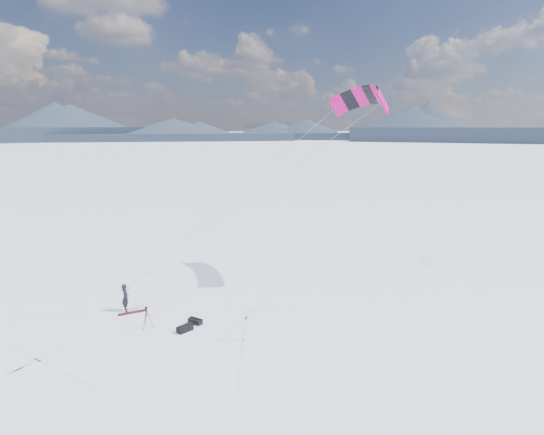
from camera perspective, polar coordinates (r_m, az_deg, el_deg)
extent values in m
plane|color=white|center=(24.90, -16.85, -13.13)|extent=(1800.00, 1800.00, 0.00)
cube|color=black|center=(336.90, 23.30, 9.30)|extent=(147.80, 124.57, 6.50)
cone|color=black|center=(336.85, 23.35, 9.85)|extent=(89.40, 89.40, 8.00)
cube|color=black|center=(340.72, 6.09, 10.16)|extent=(156.56, 89.15, 6.50)
cone|color=black|center=(340.67, 6.11, 10.71)|extent=(80.64, 80.64, 8.00)
cube|color=black|center=(342.63, -11.02, 10.03)|extent=(150.00, 45.00, 6.50)
cone|color=black|center=(342.58, -11.04, 10.57)|extent=(64.00, 64.00, 8.00)
cube|color=black|center=(342.47, -28.02, 8.92)|extent=(156.56, 89.15, 6.50)
cone|color=black|center=(342.42, -28.07, 9.46)|extent=(80.64, 80.64, 8.00)
cube|color=silver|center=(24.03, -25.41, -14.71)|extent=(3.52, 7.29, 0.01)
cube|color=silver|center=(25.69, -20.34, -12.58)|extent=(6.45, 7.79, 0.01)
cube|color=silver|center=(27.54, -15.98, -10.64)|extent=(11.66, 3.07, 0.01)
cube|color=silver|center=(22.23, -12.87, -16.02)|extent=(1.27, 5.91, 0.01)
cube|color=silver|center=(24.27, -8.52, -13.41)|extent=(6.52, 4.83, 0.01)
cube|color=silver|center=(26.46, -4.95, -11.16)|extent=(8.85, 4.87, 0.01)
cube|color=silver|center=(22.38, -28.96, -17.03)|extent=(0.79, 11.99, 0.01)
imported|color=black|center=(27.14, -17.81, -11.10)|extent=(0.52, 0.66, 1.60)
cube|color=maroon|center=(26.78, -17.09, -11.32)|extent=(1.57, 0.74, 0.04)
cylinder|color=black|center=(24.42, -15.06, -12.25)|extent=(0.34, 0.06, 1.01)
cylinder|color=black|center=(24.58, -15.57, -12.11)|extent=(0.17, 0.32, 1.01)
cylinder|color=black|center=(24.33, -15.69, -12.37)|extent=(0.22, 0.30, 1.01)
cylinder|color=black|center=(24.31, -15.48, -11.49)|extent=(0.03, 0.03, 0.31)
cube|color=black|center=(24.23, -15.51, -11.05)|extent=(0.07, 0.07, 0.04)
cube|color=black|center=(24.20, -15.52, -10.87)|extent=(0.12, 0.09, 0.09)
cylinder|color=black|center=(24.28, -15.50, -10.80)|extent=(0.06, 0.09, 0.06)
cube|color=black|center=(23.89, -10.87, -13.51)|extent=(0.88, 0.80, 0.31)
cylinder|color=black|center=(23.82, -10.89, -13.13)|extent=(0.67, 0.53, 0.08)
cube|color=black|center=(24.64, -9.62, -12.71)|extent=(0.79, 0.76, 0.27)
cylinder|color=black|center=(24.58, -9.63, -12.37)|extent=(0.58, 0.53, 0.08)
cube|color=#CB036B|center=(27.58, 13.76, 13.95)|extent=(1.20, 0.97, 1.49)
cube|color=black|center=(28.45, 13.64, 14.48)|extent=(1.02, 1.06, 1.38)
cube|color=#CB036B|center=(29.33, 13.11, 14.78)|extent=(0.83, 1.08, 1.26)
cube|color=black|center=(30.17, 12.23, 14.84)|extent=(1.00, 1.08, 1.13)
cube|color=#CB036B|center=(30.90, 11.09, 14.68)|extent=(1.17, 1.04, 1.26)
cube|color=black|center=(31.48, 9.77, 14.31)|extent=(1.32, 0.94, 1.38)
cube|color=#CB036B|center=(31.89, 8.36, 13.76)|extent=(1.44, 0.79, 1.49)
cylinder|color=gray|center=(25.60, -1.99, 2.93)|extent=(14.82, 0.35, 10.31)
cylinder|color=gray|center=(27.99, -3.74, 3.64)|extent=(13.84, 5.34, 10.31)
cylinder|color=black|center=(26.70, -17.97, -8.68)|extent=(0.55, 0.14, 0.03)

